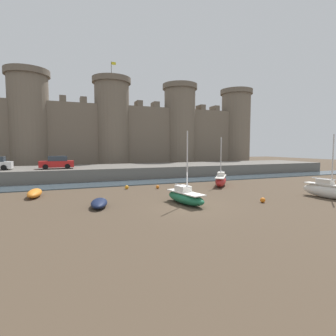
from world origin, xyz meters
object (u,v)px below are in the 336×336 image
object	(u,v)px
sailboat_midflat_left	(185,197)
rowboat_foreground_left	(35,193)
rowboat_near_channel_right	(99,203)
mooring_buoy_near_shore	(158,187)
mooring_buoy_off_centre	(263,200)
sailboat_midflat_centre	(328,190)
mooring_buoy_mid_mud	(127,187)
sailboat_foreground_right	(221,180)
car_quay_west	(57,163)

from	to	relation	value
sailboat_midflat_left	rowboat_foreground_left	size ratio (longest dim) A/B	1.70
rowboat_near_channel_right	mooring_buoy_near_shore	distance (m)	9.36
mooring_buoy_off_centre	sailboat_midflat_left	bearing A→B (deg)	162.83
sailboat_midflat_centre	mooring_buoy_mid_mud	xyz separation A→B (m)	(-15.02, 11.18, -0.49)
mooring_buoy_off_centre	sailboat_midflat_centre	bearing A→B (deg)	-5.44
sailboat_foreground_right	rowboat_foreground_left	bearing A→B (deg)	179.20
rowboat_foreground_left	car_quay_west	distance (m)	11.16
mooring_buoy_near_shore	car_quay_west	xyz separation A→B (m)	(-9.98, 10.43, 2.22)
rowboat_foreground_left	mooring_buoy_near_shore	distance (m)	11.60
rowboat_near_channel_right	mooring_buoy_off_centre	world-z (taller)	rowboat_near_channel_right
sailboat_midflat_left	car_quay_west	xyz separation A→B (m)	(-9.51, 18.23, 1.83)
sailboat_foreground_right	car_quay_west	bearing A→B (deg)	147.32
sailboat_midflat_left	mooring_buoy_off_centre	bearing A→B (deg)	-17.17
rowboat_foreground_left	sailboat_foreground_right	world-z (taller)	sailboat_foreground_right
mooring_buoy_off_centre	mooring_buoy_mid_mud	distance (m)	13.58
sailboat_midflat_left	sailboat_foreground_right	world-z (taller)	sailboat_midflat_left
mooring_buoy_off_centre	mooring_buoy_mid_mud	xyz separation A→B (m)	(-8.53, 10.57, -0.00)
mooring_buoy_mid_mud	sailboat_midflat_centre	bearing A→B (deg)	-36.67
rowboat_foreground_left	mooring_buoy_mid_mud	distance (m)	8.61
car_quay_west	mooring_buoy_off_centre	bearing A→B (deg)	-52.44
sailboat_midflat_centre	car_quay_west	world-z (taller)	sailboat_midflat_centre
rowboat_foreground_left	rowboat_near_channel_right	world-z (taller)	rowboat_foreground_left
mooring_buoy_mid_mud	car_quay_west	size ratio (longest dim) A/B	0.10
sailboat_midflat_left	mooring_buoy_mid_mud	xyz separation A→B (m)	(-2.62, 8.74, -0.37)
mooring_buoy_off_centre	car_quay_west	bearing A→B (deg)	127.56
sailboat_midflat_left	mooring_buoy_off_centre	distance (m)	6.20
mooring_buoy_near_shore	sailboat_midflat_left	bearing A→B (deg)	-93.45
sailboat_midflat_centre	mooring_buoy_near_shore	bearing A→B (deg)	139.36
sailboat_midflat_left	sailboat_midflat_centre	distance (m)	12.64
sailboat_midflat_centre	car_quay_west	size ratio (longest dim) A/B	1.33
sailboat_midflat_centre	rowboat_foreground_left	xyz separation A→B (m)	(-23.52, 9.82, -0.32)
sailboat_foreground_right	mooring_buoy_off_centre	xyz separation A→B (m)	(-1.90, -8.94, -0.44)
mooring_buoy_off_centre	car_quay_west	world-z (taller)	car_quay_west
mooring_buoy_mid_mud	car_quay_west	xyz separation A→B (m)	(-6.89, 9.49, 2.21)
rowboat_near_channel_right	mooring_buoy_off_centre	xyz separation A→B (m)	(12.23, -3.18, -0.11)
sailboat_midflat_centre	car_quay_west	distance (m)	30.17
rowboat_foreground_left	car_quay_west	xyz separation A→B (m)	(1.61, 10.85, 2.04)
sailboat_midflat_centre	mooring_buoy_off_centre	world-z (taller)	sailboat_midflat_centre
sailboat_midflat_left	sailboat_midflat_centre	bearing A→B (deg)	-11.15
mooring_buoy_mid_mud	car_quay_west	distance (m)	11.93
sailboat_midflat_left	car_quay_west	size ratio (longest dim) A/B	1.36
car_quay_west	rowboat_foreground_left	bearing A→B (deg)	-98.41
rowboat_near_channel_right	mooring_buoy_off_centre	size ratio (longest dim) A/B	7.60
mooring_buoy_mid_mud	mooring_buoy_near_shore	xyz separation A→B (m)	(3.09, -0.94, -0.01)
sailboat_midflat_centre	sailboat_foreground_right	xyz separation A→B (m)	(-4.59, 9.56, -0.05)
sailboat_midflat_left	rowboat_near_channel_right	distance (m)	6.47
mooring_buoy_off_centre	car_quay_west	distance (m)	25.39
sailboat_midflat_centre	mooring_buoy_mid_mud	size ratio (longest dim) A/B	13.81
rowboat_foreground_left	sailboat_midflat_centre	bearing A→B (deg)	-22.66
rowboat_foreground_left	car_quay_west	bearing A→B (deg)	81.59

